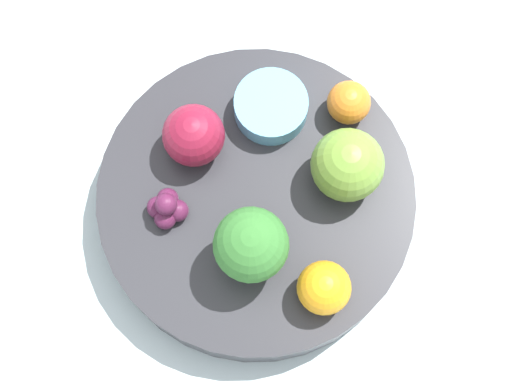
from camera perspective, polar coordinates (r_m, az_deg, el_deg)
ground_plane at (r=0.74m, az=0.00°, el=-1.55°), size 6.00×6.00×0.00m
table_surface at (r=0.73m, az=0.00°, el=-1.35°), size 1.20×1.20×0.02m
bowl at (r=0.70m, az=0.00°, el=-0.71°), size 0.26×0.26×0.04m
broccoli at (r=0.63m, az=-0.66°, el=-3.55°), size 0.06×0.06×0.07m
apple_red at (r=0.67m, az=-4.18°, el=3.79°), size 0.05×0.05×0.05m
apple_green at (r=0.66m, az=6.12°, el=1.80°), size 0.06×0.06×0.06m
orange_front at (r=0.69m, az=6.21°, el=5.95°), size 0.04×0.04×0.04m
orange_back at (r=0.65m, az=4.56°, el=-6.39°), size 0.04×0.04×0.04m
grape_cluster at (r=0.67m, az=-5.96°, el=-1.06°), size 0.03×0.03×0.03m
small_cup at (r=0.69m, az=1.00°, el=5.71°), size 0.06×0.06×0.02m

